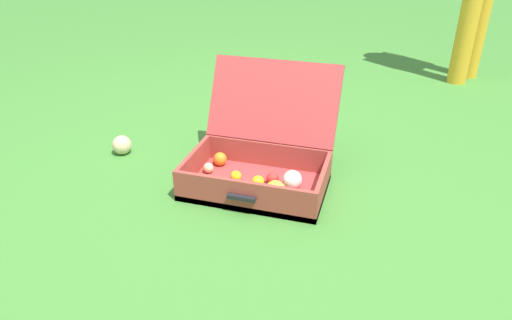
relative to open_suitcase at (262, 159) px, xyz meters
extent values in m
plane|color=#3D7A2D|center=(-0.05, -0.06, -0.11)|extent=(16.00, 16.00, 0.00)
cube|color=#B23838|center=(-0.01, -0.06, -0.09)|extent=(0.57, 0.36, 0.03)
cube|color=#9E3D33|center=(-0.28, -0.06, -0.04)|extent=(0.02, 0.36, 0.13)
cube|color=#9E3D33|center=(0.27, -0.06, -0.04)|extent=(0.02, 0.36, 0.13)
cube|color=#9E3D33|center=(-0.01, -0.23, -0.04)|extent=(0.53, 0.02, 0.13)
cube|color=#9E3D33|center=(-0.01, 0.11, -0.04)|extent=(0.53, 0.02, 0.13)
cube|color=#B23838|center=(-0.01, 0.20, 0.18)|extent=(0.57, 0.19, 0.32)
cube|color=black|center=(-0.01, -0.25, -0.03)|extent=(0.11, 0.02, 0.02)
sphere|color=white|center=(0.18, -0.15, -0.06)|extent=(0.05, 0.05, 0.05)
sphere|color=yellow|center=(0.01, -0.09, -0.06)|extent=(0.05, 0.05, 0.05)
sphere|color=#CCDB38|center=(0.10, -0.16, -0.04)|extent=(0.08, 0.08, 0.08)
sphere|color=yellow|center=(-0.09, -0.07, -0.06)|extent=(0.05, 0.05, 0.05)
sphere|color=navy|center=(-0.12, -0.16, -0.06)|extent=(0.05, 0.05, 0.05)
sphere|color=white|center=(-0.05, -0.16, -0.05)|extent=(0.05, 0.05, 0.05)
sphere|color=orange|center=(-0.20, 0.05, -0.05)|extent=(0.06, 0.06, 0.06)
sphere|color=white|center=(0.14, -0.06, -0.04)|extent=(0.08, 0.08, 0.08)
sphere|color=#D1B784|center=(-0.23, -0.03, -0.06)|extent=(0.04, 0.04, 0.04)
sphere|color=red|center=(0.06, -0.04, -0.06)|extent=(0.05, 0.05, 0.05)
sphere|color=#D1B784|center=(-0.70, 0.06, -0.06)|extent=(0.09, 0.09, 0.09)
cylinder|color=gold|center=(0.97, 1.79, 0.30)|extent=(0.12, 0.12, 0.82)
cylinder|color=gold|center=(0.89, 1.63, 0.30)|extent=(0.12, 0.12, 0.82)
camera|label=1|loc=(0.47, -1.64, 0.91)|focal=32.79mm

